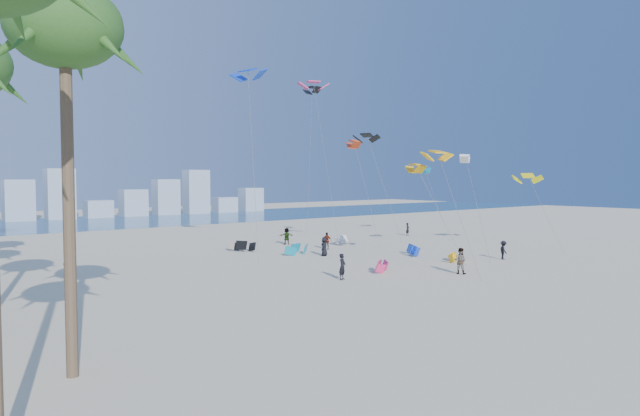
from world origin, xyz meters
TOP-DOWN VIEW (x-y plane):
  - ground at (0.00, 0.00)m, footprint 220.00×220.00m
  - ocean at (0.00, 72.00)m, footprint 220.00×220.00m
  - kitesurfer_near at (0.19, 10.19)m, footprint 0.76×0.65m
  - kitesurfer_mid at (8.24, 6.62)m, footprint 0.97×1.09m
  - kitesurfers_far at (6.54, 22.07)m, footprint 40.32×21.36m
  - grounded_kites at (8.36, 19.81)m, footprint 13.80×19.26m
  - flying_kites at (14.65, 22.95)m, footprint 29.11×35.12m
  - distant_skyline at (-1.19, 82.00)m, footprint 85.00×3.00m

SIDE VIEW (x-z plane):
  - ground at x=0.00m, z-range 0.00..0.00m
  - ocean at x=0.00m, z-range 0.01..0.01m
  - grounded_kites at x=8.36m, z-range -0.02..0.87m
  - kitesurfers_far at x=6.54m, z-range -0.06..1.74m
  - kitesurfer_near at x=0.19m, z-range 0.00..1.76m
  - kitesurfer_mid at x=8.24m, z-range 0.00..1.86m
  - distant_skyline at x=-1.19m, z-range -1.11..7.29m
  - flying_kites at x=14.65m, z-range 3.08..21.63m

